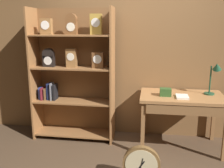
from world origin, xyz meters
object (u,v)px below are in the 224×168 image
object	(u,v)px
desk_lamp	(215,74)
toolbox_small	(165,92)
bookshelf	(73,73)
workbench	(182,102)
open_repair_manual	(182,97)
round_clock_large	(141,165)

from	to	relation	value
desk_lamp	toolbox_small	distance (m)	0.71
bookshelf	workbench	world-z (taller)	bookshelf
bookshelf	workbench	size ratio (longest dim) A/B	1.72
open_repair_manual	toolbox_small	bearing A→B (deg)	167.05
bookshelf	open_repair_manual	xyz separation A→B (m)	(1.59, -0.25, -0.23)
open_repair_manual	bookshelf	bearing A→B (deg)	171.73
workbench	toolbox_small	distance (m)	0.28
bookshelf	open_repair_manual	bearing A→B (deg)	-9.05
bookshelf	toolbox_small	world-z (taller)	bookshelf
workbench	toolbox_small	xyz separation A→B (m)	(-0.23, -0.05, 0.14)
bookshelf	toolbox_small	xyz separation A→B (m)	(1.37, -0.20, -0.19)
toolbox_small	open_repair_manual	xyz separation A→B (m)	(0.22, -0.05, -0.04)
open_repair_manual	round_clock_large	bearing A→B (deg)	-119.73
bookshelf	toolbox_small	bearing A→B (deg)	-8.29
open_repair_manual	desk_lamp	bearing A→B (deg)	24.93
open_repair_manual	round_clock_large	world-z (taller)	open_repair_manual
toolbox_small	round_clock_large	xyz separation A→B (m)	(-0.28, -0.89, -0.60)
bookshelf	open_repair_manual	size ratio (longest dim) A/B	8.97
desk_lamp	open_repair_manual	bearing A→B (deg)	-155.85
workbench	desk_lamp	world-z (taller)	desk_lamp
round_clock_large	workbench	bearing A→B (deg)	61.57
workbench	open_repair_manual	distance (m)	0.15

